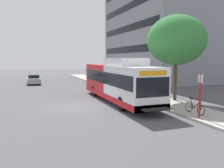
{
  "coord_description": "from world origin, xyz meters",
  "views": [
    {
      "loc": [
        -3.43,
        -16.83,
        3.57
      ],
      "look_at": [
        2.9,
        0.05,
        1.6
      ],
      "focal_mm": 36.52,
      "sensor_mm": 36.0,
      "label": 1
    }
  ],
  "objects_px": {
    "transit_bus": "(118,81)",
    "bicycle_parked": "(195,107)",
    "bus_stop_sign_pole": "(200,92)",
    "parked_car_far_lane": "(34,79)",
    "street_tree_near_stop": "(176,40)"
  },
  "relations": [
    {
      "from": "transit_bus",
      "to": "bicycle_parked",
      "type": "height_order",
      "value": "transit_bus"
    },
    {
      "from": "bus_stop_sign_pole",
      "to": "bicycle_parked",
      "type": "xyz_separation_m",
      "value": [
        0.44,
        0.92,
        -1.09
      ]
    },
    {
      "from": "transit_bus",
      "to": "bicycle_parked",
      "type": "bearing_deg",
      "value": -67.27
    },
    {
      "from": "bus_stop_sign_pole",
      "to": "parked_car_far_lane",
      "type": "height_order",
      "value": "bus_stop_sign_pole"
    },
    {
      "from": "transit_bus",
      "to": "parked_car_far_lane",
      "type": "bearing_deg",
      "value": 110.53
    },
    {
      "from": "bus_stop_sign_pole",
      "to": "street_tree_near_stop",
      "type": "bearing_deg",
      "value": 68.12
    },
    {
      "from": "bicycle_parked",
      "to": "parked_car_far_lane",
      "type": "xyz_separation_m",
      "value": [
        -9.0,
        23.28,
        0.1
      ]
    },
    {
      "from": "bus_stop_sign_pole",
      "to": "bicycle_parked",
      "type": "bearing_deg",
      "value": 64.36
    },
    {
      "from": "bus_stop_sign_pole",
      "to": "street_tree_near_stop",
      "type": "relative_size",
      "value": 0.37
    },
    {
      "from": "bus_stop_sign_pole",
      "to": "street_tree_near_stop",
      "type": "distance_m",
      "value": 6.73
    },
    {
      "from": "transit_bus",
      "to": "parked_car_far_lane",
      "type": "xyz_separation_m",
      "value": [
        -6.33,
        16.92,
        -1.04
      ]
    },
    {
      "from": "bicycle_parked",
      "to": "parked_car_far_lane",
      "type": "distance_m",
      "value": 24.96
    },
    {
      "from": "transit_bus",
      "to": "street_tree_near_stop",
      "type": "height_order",
      "value": "street_tree_near_stop"
    },
    {
      "from": "street_tree_near_stop",
      "to": "parked_car_far_lane",
      "type": "xyz_separation_m",
      "value": [
        -10.71,
        18.84,
        -4.45
      ]
    },
    {
      "from": "transit_bus",
      "to": "bicycle_parked",
      "type": "xyz_separation_m",
      "value": [
        2.66,
        -6.36,
        -1.14
      ]
    }
  ]
}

